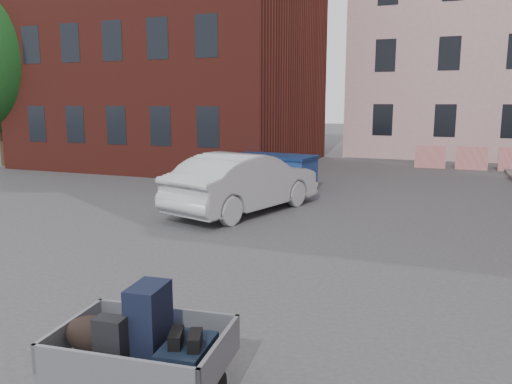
% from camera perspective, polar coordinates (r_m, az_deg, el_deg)
% --- Properties ---
extents(ground, '(120.00, 120.00, 0.00)m').
position_cam_1_polar(ground, '(9.45, 0.31, -7.60)').
color(ground, '#38383A').
rests_on(ground, ground).
extents(building_brick, '(12.00, 10.00, 14.00)m').
position_cam_1_polar(building_brick, '(24.98, -9.03, 19.57)').
color(building_brick, '#591E16').
rests_on(building_brick, ground).
extents(far_building, '(6.00, 6.00, 8.00)m').
position_cam_1_polar(far_building, '(38.26, -16.64, 11.47)').
color(far_building, maroon).
rests_on(far_building, ground).
extents(barriers, '(4.70, 0.18, 1.00)m').
position_cam_1_polar(barriers, '(23.56, 23.41, 3.56)').
color(barriers, red).
rests_on(barriers, ground).
extents(trailer, '(1.70, 1.88, 1.20)m').
position_cam_1_polar(trailer, '(5.09, -12.94, -16.74)').
color(trailer, black).
rests_on(trailer, ground).
extents(dumpster, '(2.95, 1.81, 1.16)m').
position_cam_1_polar(dumpster, '(16.73, 1.95, 2.29)').
color(dumpster, navy).
rests_on(dumpster, ground).
extents(silver_car, '(2.99, 5.09, 1.58)m').
position_cam_1_polar(silver_car, '(13.29, -1.28, 1.12)').
color(silver_car, '#B1B4B8').
rests_on(silver_car, ground).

